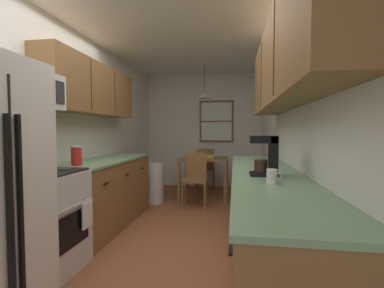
% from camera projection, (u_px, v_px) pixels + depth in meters
% --- Properties ---
extents(ground_plane, '(12.00, 12.00, 0.00)m').
position_uv_depth(ground_plane, '(181.00, 225.00, 3.64)').
color(ground_plane, brown).
extents(wall_left, '(0.10, 9.00, 2.55)m').
position_uv_depth(wall_left, '(87.00, 131.00, 3.79)').
color(wall_left, white).
rests_on(wall_left, ground).
extents(wall_right, '(0.10, 9.00, 2.55)m').
position_uv_depth(wall_right, '(286.00, 131.00, 3.37)').
color(wall_right, white).
rests_on(wall_right, ground).
extents(wall_back, '(4.40, 0.10, 2.55)m').
position_uv_depth(wall_back, '(203.00, 131.00, 6.20)').
color(wall_back, white).
rests_on(wall_back, ground).
extents(ceiling_slab, '(4.40, 9.00, 0.08)m').
position_uv_depth(ceiling_slab, '(181.00, 31.00, 3.52)').
color(ceiling_slab, white).
extents(stove_range, '(0.66, 0.64, 1.10)m').
position_uv_depth(stove_range, '(41.00, 221.00, 2.39)').
color(stove_range, silver).
rests_on(stove_range, ground).
extents(microwave_over_range, '(0.39, 0.60, 0.33)m').
position_uv_depth(microwave_over_range, '(26.00, 90.00, 2.35)').
color(microwave_over_range, white).
extents(counter_left, '(0.64, 1.84, 0.90)m').
position_uv_depth(counter_left, '(106.00, 192.00, 3.62)').
color(counter_left, brown).
rests_on(counter_left, ground).
extents(upper_cabinets_left, '(0.33, 1.92, 0.65)m').
position_uv_depth(upper_cabinets_left, '(92.00, 89.00, 3.52)').
color(upper_cabinets_left, brown).
extents(counter_right, '(0.64, 3.15, 0.90)m').
position_uv_depth(counter_right, '(266.00, 220.00, 2.50)').
color(counter_right, brown).
rests_on(counter_right, ground).
extents(upper_cabinets_right, '(0.33, 2.83, 0.75)m').
position_uv_depth(upper_cabinets_right, '(285.00, 62.00, 2.36)').
color(upper_cabinets_right, brown).
extents(dining_table, '(0.89, 0.82, 0.76)m').
position_uv_depth(dining_table, '(204.00, 164.00, 5.16)').
color(dining_table, brown).
rests_on(dining_table, ground).
extents(dining_chair_near, '(0.41, 0.41, 0.90)m').
position_uv_depth(dining_chair_near, '(195.00, 177.00, 4.57)').
color(dining_chair_near, brown).
rests_on(dining_chair_near, ground).
extents(dining_chair_far, '(0.44, 0.44, 0.90)m').
position_uv_depth(dining_chair_far, '(205.00, 167.00, 5.79)').
color(dining_chair_far, brown).
rests_on(dining_chair_far, ground).
extents(pendant_light, '(0.24, 0.24, 0.65)m').
position_uv_depth(pendant_light, '(204.00, 95.00, 5.10)').
color(pendant_light, black).
extents(back_window, '(0.76, 0.05, 0.93)m').
position_uv_depth(back_window, '(216.00, 121.00, 6.07)').
color(back_window, brown).
extents(trash_bin, '(0.34, 0.34, 0.70)m').
position_uv_depth(trash_bin, '(154.00, 183.00, 4.79)').
color(trash_bin, silver).
rests_on(trash_bin, ground).
extents(storage_canister, '(0.11, 0.11, 0.22)m').
position_uv_depth(storage_canister, '(76.00, 156.00, 2.93)').
color(storage_canister, red).
rests_on(storage_canister, counter_left).
extents(dish_towel, '(0.02, 0.16, 0.24)m').
position_uv_depth(dish_towel, '(87.00, 215.00, 2.49)').
color(dish_towel, white).
extents(coffee_maker, '(0.22, 0.18, 0.34)m').
position_uv_depth(coffee_maker, '(267.00, 155.00, 2.26)').
color(coffee_maker, black).
rests_on(coffee_maker, counter_right).
extents(mug_by_coffeemaker, '(0.11, 0.08, 0.10)m').
position_uv_depth(mug_by_coffeemaker, '(272.00, 176.00, 1.93)').
color(mug_by_coffeemaker, white).
rests_on(mug_by_coffeemaker, counter_right).
extents(table_serving_bowl, '(0.16, 0.16, 0.06)m').
position_uv_depth(table_serving_bowl, '(210.00, 156.00, 5.15)').
color(table_serving_bowl, '#E0D14C').
rests_on(table_serving_bowl, dining_table).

